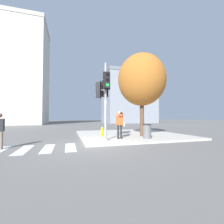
{
  "coord_description": "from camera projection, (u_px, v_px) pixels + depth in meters",
  "views": [
    {
      "loc": [
        -1.35,
        -7.91,
        1.48
      ],
      "look_at": [
        1.2,
        0.71,
        1.8
      ],
      "focal_mm": 24.0,
      "sensor_mm": 36.0,
      "label": 1
    }
  ],
  "objects": [
    {
      "name": "pedestrian_distant",
      "position": [
        0.0,
        130.0,
        6.9
      ],
      "size": [
        0.34,
        0.2,
        1.67
      ],
      "color": "#6B6051",
      "rests_on": "ground_plane"
    },
    {
      "name": "sidewalk_corner",
      "position": [
        129.0,
        135.0,
        12.26
      ],
      "size": [
        8.0,
        8.0,
        0.13
      ],
      "color": "#BCB7AD",
      "rests_on": "ground_plane"
    },
    {
      "name": "fire_hydrant",
      "position": [
        102.0,
        132.0,
        10.67
      ],
      "size": [
        0.21,
        0.27,
        0.65
      ],
      "color": "yellow",
      "rests_on": "sidewalk_corner"
    },
    {
      "name": "ground_plane",
      "position": [
        94.0,
        145.0,
        7.91
      ],
      "size": [
        160.0,
        160.0,
        0.0
      ],
      "primitive_type": "plane",
      "color": "slate"
    },
    {
      "name": "street_tree",
      "position": [
        142.0,
        80.0,
        10.92
      ],
      "size": [
        3.45,
        3.45,
        5.99
      ],
      "color": "brown",
      "rests_on": "sidewalk_corner"
    },
    {
      "name": "person_photographer",
      "position": [
        120.0,
        122.0,
        9.58
      ],
      "size": [
        0.58,
        0.54,
        1.75
      ],
      "color": "black",
      "rests_on": "sidewalk_corner"
    },
    {
      "name": "building_right",
      "position": [
        128.0,
        98.0,
        41.72
      ],
      "size": [
        13.42,
        9.71,
        13.79
      ],
      "color": "gray",
      "rests_on": "ground_plane"
    },
    {
      "name": "crosswalk_stripes",
      "position": [
        24.0,
        150.0,
        6.8
      ],
      "size": [
        4.61,
        2.22,
        0.01
      ],
      "color": "silver",
      "rests_on": "ground_plane"
    },
    {
      "name": "building_left",
      "position": [
        16.0,
        73.0,
        31.96
      ],
      "size": [
        12.43,
        10.45,
        21.85
      ],
      "color": "beige",
      "rests_on": "ground_plane"
    },
    {
      "name": "trash_bin",
      "position": [
        147.0,
        131.0,
        9.57
      ],
      "size": [
        0.54,
        0.54,
        0.91
      ],
      "color": "#5B5B60",
      "rests_on": "sidewalk_corner"
    },
    {
      "name": "traffic_signal_pole",
      "position": [
        104.0,
        92.0,
        8.82
      ],
      "size": [
        0.82,
        1.19,
        4.6
      ],
      "color": "#939399",
      "rests_on": "sidewalk_corner"
    }
  ]
}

